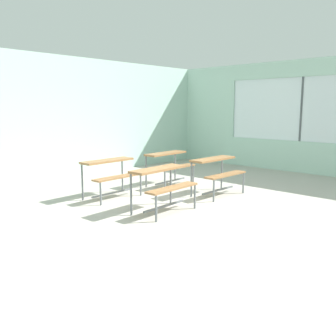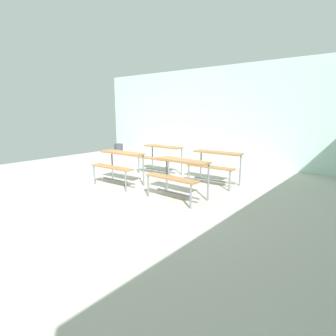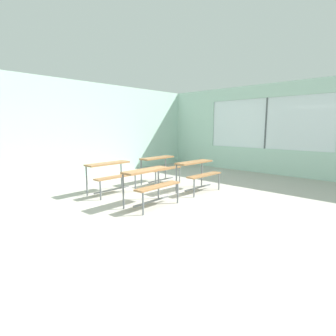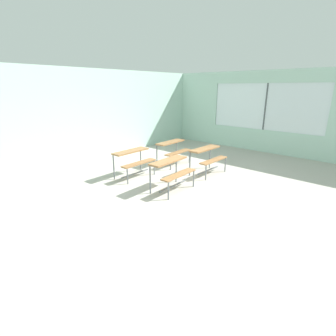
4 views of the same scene
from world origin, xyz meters
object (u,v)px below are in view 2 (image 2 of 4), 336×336
at_px(desk_bench_r0c0, 119,160).
at_px(desk_bench_r0c1, 178,170).
at_px(desk_bench_r1c0, 161,153).
at_px(desk_bench_r1c1, 215,160).
at_px(trash_bin, 119,148).

xyz_separation_m(desk_bench_r0c0, desk_bench_r0c1, (1.62, 0.05, 0.00)).
bearing_deg(desk_bench_r0c1, desk_bench_r0c0, -177.27).
xyz_separation_m(desk_bench_r1c0, desk_bench_r1c1, (1.63, -0.03, 0.00)).
distance_m(desk_bench_r1c0, desk_bench_r1c1, 1.63).
height_order(desk_bench_r1c1, trash_bin, desk_bench_r1c1).
xyz_separation_m(desk_bench_r0c0, desk_bench_r1c0, (0.01, 1.41, 0.00)).
relative_size(desk_bench_r0c0, desk_bench_r1c0, 1.01).
bearing_deg(desk_bench_r1c1, trash_bin, 158.69).
bearing_deg(desk_bench_r0c0, desk_bench_r1c0, 86.79).
bearing_deg(desk_bench_r1c0, desk_bench_r1c1, -2.42).
height_order(desk_bench_r0c0, desk_bench_r1c1, same).
height_order(desk_bench_r0c1, desk_bench_r1c0, same).
distance_m(desk_bench_r1c0, trash_bin, 4.21).
relative_size(desk_bench_r0c1, desk_bench_r1c1, 0.99).
xyz_separation_m(desk_bench_r0c0, trash_bin, (-3.76, 3.23, -0.39)).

